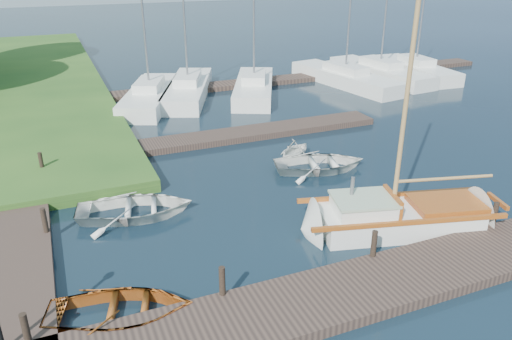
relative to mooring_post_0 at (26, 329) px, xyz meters
name	(u,v)px	position (x,y,z in m)	size (l,w,h in m)	color
ground	(256,201)	(7.50, 5.00, -0.70)	(160.00, 160.00, 0.00)	black
near_dock	(346,293)	(7.50, -1.00, -0.55)	(18.00, 2.20, 0.30)	#312520
left_dock	(14,213)	(-0.50, 7.00, -0.55)	(2.20, 18.00, 0.30)	#312520
far_dock	(242,134)	(9.50, 11.50, -0.55)	(14.00, 1.60, 0.30)	#312520
pontoon	(300,78)	(17.50, 21.00, -0.55)	(30.00, 1.60, 0.30)	#312520
mooring_post_0	(26,329)	(0.00, 0.00, 0.00)	(0.16, 0.16, 0.80)	black
mooring_post_1	(222,281)	(4.50, 0.00, 0.00)	(0.16, 0.16, 0.80)	black
mooring_post_2	(374,244)	(9.00, 0.00, 0.00)	(0.16, 0.16, 0.80)	black
mooring_post_3	(495,214)	(13.50, 0.00, 0.00)	(0.16, 0.16, 0.80)	black
mooring_post_4	(44,220)	(0.50, 5.00, 0.00)	(0.16, 0.16, 0.80)	black
mooring_post_5	(41,162)	(0.50, 10.00, 0.00)	(0.16, 0.16, 0.80)	black
sailboat	(402,219)	(11.09, 1.38, -0.36)	(7.41, 3.68, 9.83)	white
dinghy	(120,307)	(2.03, 0.42, -0.34)	(2.50, 3.50, 0.73)	#883612
tender_a	(135,205)	(3.29, 5.51, -0.30)	(2.73, 3.83, 0.79)	white
tender_c	(320,161)	(10.99, 6.56, -0.32)	(2.65, 3.71, 0.77)	white
tender_d	(295,148)	(10.59, 8.03, -0.18)	(1.69, 1.96, 1.03)	white
marina_boat_0	(150,94)	(6.61, 19.11, -0.13)	(5.15, 8.40, 10.67)	white
marina_boat_1	(188,88)	(9.10, 19.71, -0.14)	(5.34, 8.79, 10.11)	white
marina_boat_2	(254,86)	(13.03, 18.55, -0.13)	(5.41, 8.25, 11.45)	white
marina_boat_4	(345,77)	(19.69, 18.59, -0.13)	(3.66, 9.42, 11.72)	white
marina_boat_5	(380,71)	(22.94, 19.21, -0.13)	(3.12, 9.04, 10.96)	white
marina_boat_6	(415,68)	(25.80, 18.92, -0.14)	(2.78, 8.02, 9.65)	white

